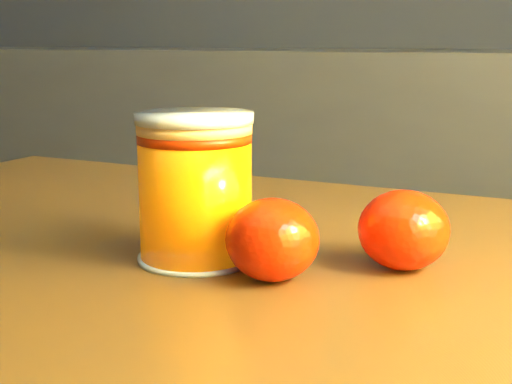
% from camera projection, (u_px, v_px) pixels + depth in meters
% --- Properties ---
extents(kitchen_counter, '(3.15, 0.60, 0.90)m').
position_uv_depth(kitchen_counter, '(177.00, 203.00, 2.12)').
color(kitchen_counter, '#444549').
rests_on(kitchen_counter, ground).
extents(juice_glass, '(0.09, 0.09, 0.11)m').
position_uv_depth(juice_glass, '(196.00, 188.00, 0.54)').
color(juice_glass, orange).
rests_on(juice_glass, table).
extents(orange_front, '(0.08, 0.08, 0.06)m').
position_uv_depth(orange_front, '(272.00, 240.00, 0.50)').
color(orange_front, red).
rests_on(orange_front, table).
extents(orange_back, '(0.08, 0.08, 0.06)m').
position_uv_depth(orange_back, '(404.00, 230.00, 0.52)').
color(orange_back, red).
rests_on(orange_back, table).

